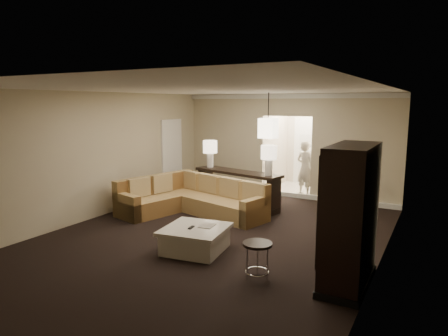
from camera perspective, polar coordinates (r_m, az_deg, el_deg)
The scene contains 19 objects.
ground at distance 7.77m, azimuth -1.79°, elevation -9.92°, with size 8.00×8.00×0.00m, color black.
wall_back at distance 11.02m, azimuth 8.89°, elevation 3.16°, with size 6.00×0.04×2.80m, color #BDAD8E.
wall_front at distance 4.56m, azimuth -28.76°, elevation -6.60°, with size 6.00×0.04×2.80m, color #BDAD8E.
wall_left at distance 9.32m, azimuth -17.91°, elevation 1.71°, with size 0.04×8.00×2.80m, color #BDAD8E.
wall_right at distance 6.45m, azimuth 21.71°, elevation -1.72°, with size 0.04×8.00×2.80m, color #BDAD8E.
ceiling at distance 7.34m, azimuth -1.91°, elevation 11.18°, with size 6.00×8.00×0.02m, color white.
crown_molding at distance 10.92m, azimuth 8.97°, elevation 10.10°, with size 6.00×0.10×0.12m, color silver.
baseboard at distance 11.20m, azimuth 8.63°, elevation -3.69°, with size 6.00×0.10×0.12m, color silver.
side_door at distance 11.42m, azimuth -7.44°, elevation 1.64°, with size 0.05×0.90×2.10m, color white.
foyer at distance 12.30m, azimuth 11.04°, elevation 3.26°, with size 1.44×2.02×2.80m.
sectional_sofa at distance 9.36m, azimuth -4.64°, elevation -4.46°, with size 3.27×2.40×0.85m.
coffee_table at distance 7.08m, azimuth -4.11°, elevation -10.04°, with size 1.19×1.19×0.44m.
console_table at distance 9.83m, azimuth 1.94°, elevation -2.54°, with size 2.41×0.99×0.91m.
armoire at distance 5.88m, azimuth 17.49°, elevation -6.94°, with size 0.59×1.39×2.00m.
drink_table at distance 5.98m, azimuth 4.80°, elevation -11.98°, with size 0.44×0.44×0.54m.
table_lamp_left at distance 10.28m, azimuth -2.00°, elevation 2.67°, with size 0.36×0.36×0.69m.
table_lamp_right at distance 9.16m, azimuth 6.41°, elevation 1.80°, with size 0.36×0.36×0.69m.
pendant_light at distance 9.77m, azimuth 6.32°, elevation 5.70°, with size 0.38×0.38×1.09m.
person at distance 11.25m, azimuth 11.53°, elevation 0.36°, with size 0.61×0.41×1.69m, color #ECE2C8.
Camera 1 is at (3.77, -6.30, 2.56)m, focal length 32.00 mm.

